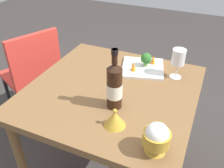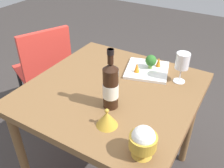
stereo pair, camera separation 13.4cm
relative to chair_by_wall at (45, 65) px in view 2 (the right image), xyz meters
The scene contains 10 objects.
dining_table 0.86m from the chair_by_wall, 109.35° to the right, with size 0.90×0.90×0.75m.
chair_by_wall is the anchor object (origin of this frame).
wine_bottle 1.03m from the chair_by_wall, 115.41° to the right, with size 0.08×0.08×0.31m.
wine_glass 1.16m from the chair_by_wall, 91.31° to the right, with size 0.08×0.08×0.18m.
rice_bowl 1.33m from the chair_by_wall, 118.41° to the right, with size 0.11×0.11×0.14m.
rice_bowl_lid 1.11m from the chair_by_wall, 120.20° to the right, with size 0.10×0.10×0.09m.
serving_plate 0.92m from the chair_by_wall, 90.78° to the right, with size 0.31×0.31×0.02m.
broccoli_floret 0.95m from the chair_by_wall, 89.59° to the right, with size 0.07×0.07×0.09m.
carrot_garnish_left 0.90m from the chair_by_wall, 95.16° to the right, with size 0.03×0.03×0.06m.
carrot_garnish_right 0.98m from the chair_by_wall, 86.78° to the right, with size 0.03×0.03×0.06m.
Camera 2 is at (-0.96, -0.57, 1.53)m, focal length 39.70 mm.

